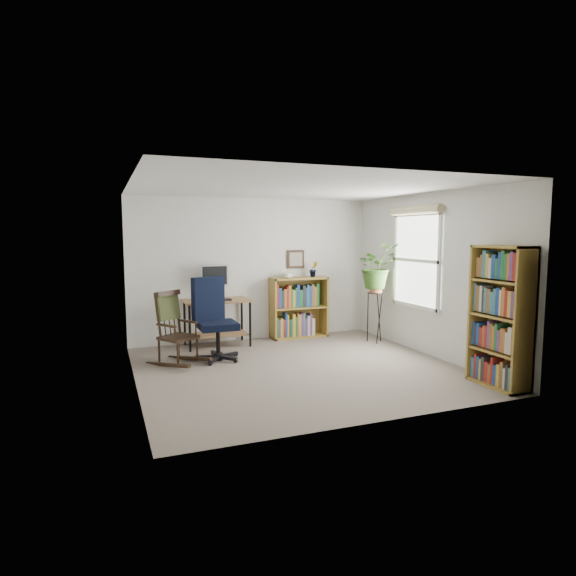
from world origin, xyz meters
name	(u,v)px	position (x,y,z in m)	size (l,w,h in m)	color
floor	(299,368)	(0.00, 0.00, 0.00)	(4.20, 4.00, 0.00)	gray
ceiling	(299,188)	(0.00, 0.00, 2.40)	(4.20, 4.00, 0.00)	silver
wall_back	(254,269)	(0.00, 2.00, 1.20)	(4.20, 0.00, 2.40)	silver
wall_front	(381,299)	(0.00, -2.00, 1.20)	(4.20, 0.00, 2.40)	silver
wall_left	(133,286)	(-2.10, 0.00, 1.20)	(0.00, 4.00, 2.40)	silver
wall_right	(430,275)	(2.10, 0.00, 1.20)	(0.00, 4.00, 2.40)	silver
window	(416,260)	(2.06, 0.30, 1.40)	(0.12, 1.20, 1.50)	white
desk	(217,323)	(-0.72, 1.70, 0.38)	(1.05, 0.58, 0.75)	olive
monitor	(215,282)	(-0.72, 1.84, 1.03)	(0.46, 0.16, 0.56)	#B0B1B5
keyboard	(218,300)	(-0.72, 1.58, 0.77)	(0.40, 0.15, 0.03)	black
office_chair	(218,319)	(-0.91, 0.82, 0.60)	(0.66, 0.66, 1.21)	black
rocking_chair	(178,327)	(-1.47, 0.81, 0.52)	(0.54, 0.89, 1.04)	black
low_bookshelf	(299,307)	(0.76, 1.82, 0.53)	(1.00, 0.33, 1.05)	olive
tall_bookshelf	(500,317)	(1.92, -1.55, 0.84)	(0.31, 0.73, 1.67)	olive
plant_stand	(375,313)	(1.80, 1.00, 0.49)	(0.27, 0.27, 0.98)	black
spider_plant	(377,244)	(1.80, 1.00, 1.64)	(1.69, 1.88, 1.46)	#366222
potted_plant_small	(314,274)	(1.04, 1.83, 1.11)	(0.13, 0.24, 0.11)	#366222
framed_picture	(296,259)	(0.76, 1.97, 1.36)	(0.32, 0.04, 0.32)	black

